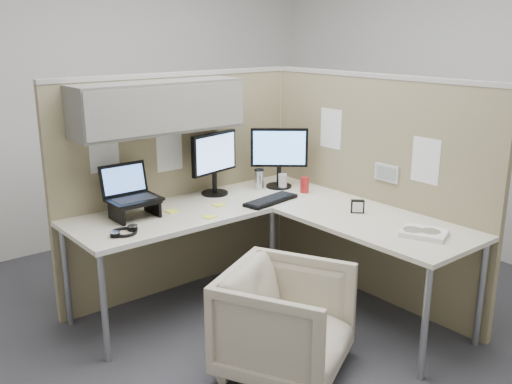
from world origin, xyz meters
TOP-DOWN VIEW (x-y plane):
  - ground at (0.00, 0.00)m, footprint 4.50×4.50m
  - partition_back at (-0.22, 0.83)m, footprint 2.00×0.36m
  - partition_right at (0.90, -0.07)m, footprint 0.07×2.03m
  - desk at (0.12, 0.13)m, footprint 2.00×1.98m
  - office_chair at (-0.29, -0.49)m, footprint 0.88×0.86m
  - monitor_left at (0.09, 0.73)m, footprint 0.44×0.20m
  - monitor_right at (0.60, 0.57)m, footprint 0.36×0.31m
  - laptop_station at (-0.64, 0.63)m, footprint 0.33×0.28m
  - keyboard at (0.28, 0.31)m, footprint 0.46×0.22m
  - mouse at (0.45, 0.29)m, footprint 0.12×0.09m
  - travel_mug at (0.44, 0.63)m, footprint 0.07×0.07m
  - soda_can_green at (0.64, 0.33)m, footprint 0.07×0.07m
  - soda_can_silver at (0.58, 0.51)m, footprint 0.07×0.07m
  - sticky_note_a at (-0.26, 0.30)m, footprint 0.09×0.09m
  - sticky_note_c at (-0.39, 0.56)m, footprint 0.09×0.09m
  - sticky_note_d at (-0.06, 0.47)m, footprint 0.08×0.08m
  - headphones at (-0.84, 0.37)m, footprint 0.20×0.20m
  - paper_stack at (0.54, -0.80)m, footprint 0.29×0.32m
  - desk_clock at (0.57, -0.25)m, footprint 0.09×0.09m

SIDE VIEW (x-z plane):
  - ground at x=0.00m, z-range 0.00..0.00m
  - office_chair at x=-0.29m, z-range 0.00..0.69m
  - desk at x=0.12m, z-range 0.32..1.05m
  - sticky_note_a at x=-0.26m, z-range 0.73..0.74m
  - sticky_note_c at x=-0.39m, z-range 0.73..0.74m
  - sticky_note_d at x=-0.06m, z-range 0.73..0.74m
  - keyboard at x=0.28m, z-range 0.73..0.75m
  - headphones at x=-0.84m, z-range 0.73..0.76m
  - paper_stack at x=0.54m, z-range 0.73..0.76m
  - mouse at x=0.45m, z-range 0.73..0.77m
  - desk_clock at x=0.57m, z-range 0.73..0.82m
  - soda_can_green at x=0.64m, z-range 0.73..0.85m
  - soda_can_silver at x=0.58m, z-range 0.73..0.85m
  - travel_mug at x=0.44m, z-range 0.73..0.89m
  - partition_right at x=0.90m, z-range 0.00..1.63m
  - laptop_station at x=-0.64m, z-range 0.69..1.03m
  - monitor_left at x=0.09m, z-range 0.77..1.24m
  - monitor_right at x=0.60m, z-range 0.77..1.24m
  - partition_back at x=-0.22m, z-range 0.28..1.91m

